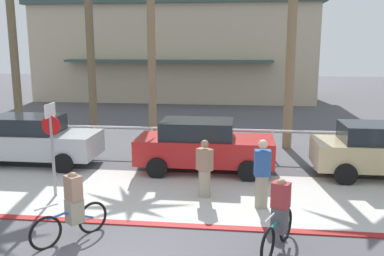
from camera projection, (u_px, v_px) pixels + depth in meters
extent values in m
plane|color=#4C4C51|center=(187.00, 145.00, 17.26)|extent=(80.00, 80.00, 0.00)
cube|color=beige|center=(159.00, 194.00, 11.61)|extent=(44.00, 4.00, 0.02)
cube|color=maroon|center=(142.00, 224.00, 9.66)|extent=(44.00, 0.24, 0.03)
cube|color=#BCAD8E|center=(178.00, 53.00, 32.86)|extent=(20.14, 8.73, 6.81)
cube|color=#384C47|center=(178.00, 5.00, 32.14)|extent=(20.74, 9.33, 0.50)
cube|color=#384C47|center=(167.00, 61.00, 28.20)|extent=(14.10, 1.20, 0.16)
cylinder|color=white|center=(181.00, 129.00, 15.60)|extent=(20.19, 0.08, 0.08)
cylinder|color=white|center=(39.00, 138.00, 16.35)|extent=(0.08, 0.08, 1.00)
cylinder|color=white|center=(95.00, 139.00, 16.09)|extent=(0.08, 0.08, 1.00)
cylinder|color=white|center=(152.00, 141.00, 15.83)|extent=(0.08, 0.08, 1.00)
cylinder|color=white|center=(211.00, 143.00, 15.57)|extent=(0.08, 0.08, 1.00)
cylinder|color=white|center=(272.00, 144.00, 15.31)|extent=(0.08, 0.08, 1.00)
cylinder|color=white|center=(335.00, 146.00, 15.05)|extent=(0.08, 0.08, 1.00)
cylinder|color=gray|center=(53.00, 157.00, 11.24)|extent=(0.08, 0.08, 2.20)
cube|color=white|center=(50.00, 110.00, 10.99)|extent=(0.04, 0.56, 0.36)
cylinder|color=red|center=(51.00, 125.00, 11.06)|extent=(0.52, 0.03, 0.52)
cylinder|color=brown|center=(14.00, 49.00, 18.40)|extent=(0.36, 0.36, 7.76)
cylinder|color=brown|center=(90.00, 30.00, 18.95)|extent=(0.36, 0.36, 9.43)
cylinder|color=#846B4C|center=(152.00, 53.00, 18.63)|extent=(0.36, 0.36, 7.40)
cylinder|color=#846B4C|center=(290.00, 67.00, 16.19)|extent=(0.36, 0.36, 6.49)
cube|color=#B2B7BC|center=(35.00, 144.00, 14.42)|extent=(4.40, 1.80, 0.80)
cube|color=#1E2328|center=(26.00, 124.00, 14.32)|extent=(2.29, 1.58, 0.56)
cylinder|color=black|center=(84.00, 150.00, 15.21)|extent=(0.66, 0.22, 0.66)
cylinder|color=black|center=(63.00, 163.00, 13.46)|extent=(0.66, 0.22, 0.66)
cylinder|color=black|center=(11.00, 147.00, 15.54)|extent=(0.66, 0.22, 0.66)
cube|color=red|center=(205.00, 150.00, 13.59)|extent=(4.40, 1.80, 0.80)
cube|color=#1E2328|center=(197.00, 129.00, 13.49)|extent=(2.29, 1.58, 0.56)
cylinder|color=black|center=(248.00, 156.00, 14.38)|extent=(0.66, 0.22, 0.66)
cylinder|color=black|center=(249.00, 171.00, 12.63)|extent=(0.66, 0.22, 0.66)
cylinder|color=black|center=(167.00, 153.00, 14.71)|extent=(0.66, 0.22, 0.66)
cylinder|color=black|center=(157.00, 168.00, 12.96)|extent=(0.66, 0.22, 0.66)
cube|color=#1E2328|center=(380.00, 133.00, 12.85)|extent=(2.29, 1.58, 0.56)
cylinder|color=black|center=(333.00, 158.00, 14.07)|extent=(0.66, 0.22, 0.66)
cylinder|color=black|center=(345.00, 174.00, 12.32)|extent=(0.66, 0.22, 0.66)
torus|color=black|center=(268.00, 246.00, 7.93)|extent=(0.34, 0.68, 0.72)
torus|color=black|center=(286.00, 225.00, 8.86)|extent=(0.34, 0.68, 0.72)
cylinder|color=#197F7A|center=(281.00, 224.00, 8.55)|extent=(0.32, 0.65, 0.35)
cylinder|color=#197F7A|center=(273.00, 227.00, 8.08)|extent=(0.20, 0.37, 0.07)
cylinder|color=#197F7A|center=(280.00, 222.00, 8.46)|extent=(0.05, 0.05, 0.44)
cylinder|color=silver|center=(270.00, 218.00, 7.87)|extent=(0.23, 0.47, 0.04)
cube|color=#4C4C51|center=(280.00, 219.00, 8.45)|extent=(0.38, 0.40, 0.52)
cube|color=#A33338|center=(281.00, 195.00, 8.34)|extent=(0.42, 0.37, 0.52)
sphere|color=#9E7556|center=(281.00, 184.00, 8.30)|extent=(0.22, 0.22, 0.22)
torus|color=black|center=(46.00, 233.00, 8.46)|extent=(0.49, 0.61, 0.72)
torus|color=black|center=(93.00, 217.00, 9.23)|extent=(0.49, 0.61, 0.72)
cylinder|color=#2851A8|center=(79.00, 215.00, 8.97)|extent=(0.46, 0.58, 0.35)
cylinder|color=#2851A8|center=(56.00, 216.00, 8.58)|extent=(0.27, 0.33, 0.07)
cylinder|color=#2851A8|center=(75.00, 214.00, 8.89)|extent=(0.05, 0.05, 0.44)
cylinder|color=silver|center=(46.00, 207.00, 8.39)|extent=(0.33, 0.42, 0.04)
cube|color=gray|center=(75.00, 211.00, 8.88)|extent=(0.42, 0.42, 0.52)
cube|color=#93705B|center=(73.00, 188.00, 8.78)|extent=(0.43, 0.41, 0.52)
sphere|color=brown|center=(73.00, 177.00, 8.73)|extent=(0.22, 0.22, 0.22)
cylinder|color=gray|center=(261.00, 192.00, 10.56)|extent=(0.35, 0.35, 0.85)
cube|color=#2D5699|center=(262.00, 163.00, 10.41)|extent=(0.42, 0.29, 0.66)
sphere|color=beige|center=(263.00, 144.00, 10.32)|extent=(0.24, 0.24, 0.24)
cylinder|color=gray|center=(204.00, 184.00, 11.31)|extent=(0.45, 0.45, 0.77)
cube|color=#93705B|center=(205.00, 160.00, 11.18)|extent=(0.48, 0.44, 0.59)
sphere|color=#9E7556|center=(205.00, 144.00, 11.10)|extent=(0.21, 0.21, 0.21)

